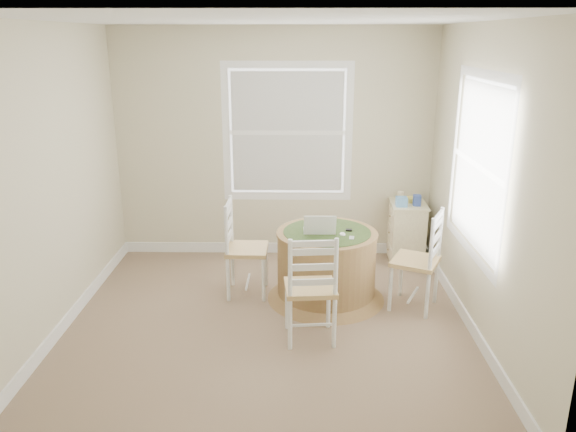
{
  "coord_description": "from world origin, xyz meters",
  "views": [
    {
      "loc": [
        0.25,
        -4.5,
        2.48
      ],
      "look_at": [
        0.18,
        0.45,
        0.89
      ],
      "focal_mm": 35.0,
      "sensor_mm": 36.0,
      "label": 1
    }
  ],
  "objects_px": {
    "chair_left": "(247,249)",
    "laptop": "(319,230)",
    "corner_chest": "(406,232)",
    "chair_near": "(310,287)",
    "round_table": "(326,262)",
    "chair_right": "(415,261)"
  },
  "relations": [
    {
      "from": "chair_left",
      "to": "chair_near",
      "type": "distance_m",
      "value": 1.07
    },
    {
      "from": "chair_left",
      "to": "laptop",
      "type": "distance_m",
      "value": 0.76
    },
    {
      "from": "chair_left",
      "to": "corner_chest",
      "type": "relative_size",
      "value": 1.36
    },
    {
      "from": "chair_left",
      "to": "corner_chest",
      "type": "height_order",
      "value": "chair_left"
    },
    {
      "from": "chair_near",
      "to": "laptop",
      "type": "bearing_deg",
      "value": -102.5
    },
    {
      "from": "round_table",
      "to": "corner_chest",
      "type": "relative_size",
      "value": 1.65
    },
    {
      "from": "round_table",
      "to": "laptop",
      "type": "bearing_deg",
      "value": -158.12
    },
    {
      "from": "corner_chest",
      "to": "chair_left",
      "type": "bearing_deg",
      "value": -150.96
    },
    {
      "from": "laptop",
      "to": "corner_chest",
      "type": "bearing_deg",
      "value": -136.45
    },
    {
      "from": "laptop",
      "to": "round_table",
      "type": "bearing_deg",
      "value": -166.44
    },
    {
      "from": "chair_left",
      "to": "laptop",
      "type": "bearing_deg",
      "value": -99.04
    },
    {
      "from": "chair_right",
      "to": "corner_chest",
      "type": "height_order",
      "value": "chair_right"
    },
    {
      "from": "chair_left",
      "to": "corner_chest",
      "type": "xyz_separation_m",
      "value": [
        1.74,
        0.87,
        -0.12
      ]
    },
    {
      "from": "chair_left",
      "to": "chair_near",
      "type": "height_order",
      "value": "same"
    },
    {
      "from": "chair_near",
      "to": "chair_right",
      "type": "bearing_deg",
      "value": -153.95
    },
    {
      "from": "corner_chest",
      "to": "laptop",
      "type": "bearing_deg",
      "value": -133.79
    },
    {
      "from": "round_table",
      "to": "chair_right",
      "type": "relative_size",
      "value": 1.21
    },
    {
      "from": "round_table",
      "to": "corner_chest",
      "type": "height_order",
      "value": "corner_chest"
    },
    {
      "from": "chair_right",
      "to": "corner_chest",
      "type": "xyz_separation_m",
      "value": [
        0.14,
        1.15,
        -0.12
      ]
    },
    {
      "from": "round_table",
      "to": "laptop",
      "type": "distance_m",
      "value": 0.35
    },
    {
      "from": "chair_near",
      "to": "laptop",
      "type": "relative_size",
      "value": 3.14
    },
    {
      "from": "chair_near",
      "to": "corner_chest",
      "type": "bearing_deg",
      "value": -127.88
    }
  ]
}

